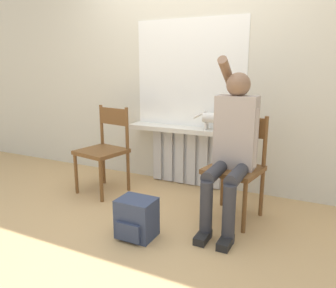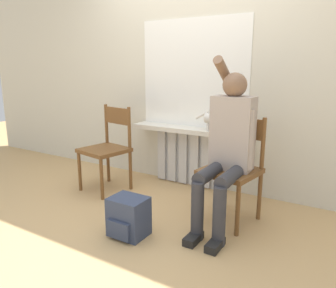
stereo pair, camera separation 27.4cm
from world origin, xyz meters
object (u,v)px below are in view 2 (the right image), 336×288
at_px(person, 228,143).
at_px(backpack, 128,217).
at_px(chair_right, 233,167).
at_px(cat, 220,119).
at_px(chair_left, 107,147).

height_order(person, backpack, person).
height_order(chair_right, backpack, chair_right).
height_order(chair_right, cat, chair_right).
bearing_deg(cat, chair_left, -155.12).
distance_m(person, cat, 0.70).
bearing_deg(chair_left, backpack, -30.19).
relative_size(chair_left, backpack, 2.89).
relative_size(chair_right, person, 0.65).
bearing_deg(backpack, chair_left, 139.45).
bearing_deg(backpack, person, 45.14).
bearing_deg(backpack, chair_right, 49.91).
relative_size(person, backpack, 4.47).
xyz_separation_m(person, cat, (-0.33, 0.61, 0.09)).
distance_m(cat, backpack, 1.39).
height_order(chair_left, person, person).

